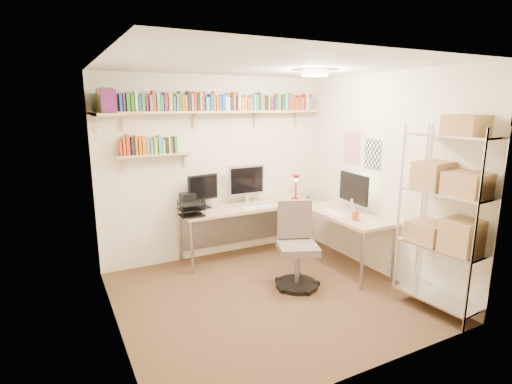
% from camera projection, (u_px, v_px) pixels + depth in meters
% --- Properties ---
extents(ground, '(3.20, 3.20, 0.00)m').
position_uv_depth(ground, '(268.00, 296.00, 4.51)').
color(ground, '#452B1D').
rests_on(ground, ground).
extents(room_shell, '(3.24, 3.04, 2.52)m').
position_uv_depth(room_shell, '(269.00, 160.00, 4.18)').
color(room_shell, beige).
rests_on(room_shell, ground).
extents(wall_shelves, '(3.12, 1.09, 0.80)m').
position_uv_depth(wall_shelves, '(190.00, 112.00, 5.00)').
color(wall_shelves, tan).
rests_on(wall_shelves, ground).
extents(corner_desk, '(2.27, 1.92, 1.28)m').
position_uv_depth(corner_desk, '(265.00, 209.00, 5.41)').
color(corner_desk, '#D2B088').
rests_on(corner_desk, ground).
extents(office_chair, '(0.57, 0.58, 1.01)m').
position_uv_depth(office_chair, '(296.00, 251.00, 4.71)').
color(office_chair, black).
rests_on(office_chair, ground).
extents(wire_rack, '(0.48, 0.87, 2.03)m').
position_uv_depth(wire_rack, '(450.00, 200.00, 3.91)').
color(wire_rack, silver).
rests_on(wire_rack, ground).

